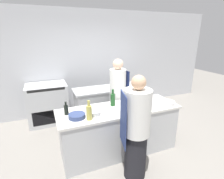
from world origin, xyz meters
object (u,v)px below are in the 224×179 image
at_px(chef_at_stove, 118,98).
at_px(bottle_wine, 113,99).
at_px(oven_range, 48,104).
at_px(bottle_vinegar, 89,112).
at_px(bottle_olive_oil, 66,110).
at_px(bowl_prep_small, 94,113).
at_px(chef_at_prep_near, 136,130).
at_px(bowl_ceramic_blue, 77,116).
at_px(bowl_mixing_large, 167,103).

distance_m(chef_at_stove, bottle_wine, 0.55).
bearing_deg(oven_range, bottle_vinegar, -74.09).
distance_m(chef_at_stove, bottle_olive_oil, 1.27).
bearing_deg(bottle_wine, bottle_vinegar, -145.54).
bearing_deg(bowl_prep_small, chef_at_prep_near, -52.64).
bearing_deg(bottle_olive_oil, bottle_wine, 4.04).
bearing_deg(bowl_ceramic_blue, bottle_olive_oil, 125.66).
height_order(chef_at_prep_near, bowl_prep_small, chef_at_prep_near).
height_order(chef_at_stove, bowl_ceramic_blue, chef_at_stove).
xyz_separation_m(chef_at_prep_near, bowl_ceramic_blue, (-0.75, 0.58, 0.10)).
distance_m(chef_at_prep_near, bowl_ceramic_blue, 0.96).
bearing_deg(chef_at_prep_near, bowl_prep_small, 51.11).
height_order(oven_range, bottle_olive_oil, bottle_olive_oil).
relative_size(oven_range, chef_at_prep_near, 0.60).
xyz_separation_m(chef_at_prep_near, bowl_prep_small, (-0.46, 0.60, 0.10)).
height_order(chef_at_prep_near, bottle_olive_oil, chef_at_prep_near).
bearing_deg(chef_at_stove, bottle_olive_oil, -79.96).
distance_m(bottle_wine, bowl_mixing_large, 1.04).
bearing_deg(bottle_olive_oil, bowl_mixing_large, -9.02).
height_order(oven_range, bottle_wine, bottle_wine).
distance_m(oven_range, bottle_olive_oil, 1.72).
xyz_separation_m(chef_at_stove, bowl_ceramic_blue, (-1.02, -0.69, 0.07)).
relative_size(bottle_olive_oil, bowl_prep_small, 1.08).
height_order(bowl_mixing_large, bowl_prep_small, bowl_mixing_large).
bearing_deg(bowl_ceramic_blue, bowl_prep_small, 2.99).
height_order(bottle_vinegar, bowl_prep_small, bottle_vinegar).
xyz_separation_m(chef_at_prep_near, chef_at_stove, (0.27, 1.27, 0.03)).
xyz_separation_m(bottle_vinegar, bowl_prep_small, (0.13, 0.14, -0.10)).
relative_size(bottle_olive_oil, bottle_vinegar, 0.71).
distance_m(oven_range, bowl_ceramic_blue, 1.91).
distance_m(bowl_prep_small, bowl_ceramic_blue, 0.29).
bearing_deg(bottle_wine, oven_range, 125.28).
bearing_deg(bottle_vinegar, bottle_olive_oil, 133.60).
xyz_separation_m(oven_range, bottle_wine, (1.11, -1.57, 0.51)).
distance_m(chef_at_prep_near, bowl_prep_small, 0.76).
height_order(bottle_wine, bowl_ceramic_blue, bottle_wine).
height_order(chef_at_stove, bottle_olive_oil, chef_at_stove).
bearing_deg(chef_at_prep_near, bottle_vinegar, 65.82).
bearing_deg(chef_at_stove, oven_range, -142.11).
xyz_separation_m(bowl_prep_small, bowl_ceramic_blue, (-0.29, -0.02, 0.00)).
xyz_separation_m(bottle_vinegar, bottle_wine, (0.56, 0.38, -0.00)).
distance_m(oven_range, bowl_prep_small, 1.98).
bearing_deg(bowl_mixing_large, oven_range, 137.34).
bearing_deg(bottle_vinegar, oven_range, 105.91).
height_order(bottle_olive_oil, bowl_prep_small, bottle_olive_oil).
xyz_separation_m(chef_at_prep_near, bowl_mixing_large, (0.95, 0.48, 0.10)).
height_order(bottle_olive_oil, bowl_mixing_large, bottle_olive_oil).
height_order(bowl_prep_small, bowl_ceramic_blue, bowl_ceramic_blue).
height_order(oven_range, bowl_prep_small, oven_range).
relative_size(bottle_olive_oil, bottle_wine, 0.71).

